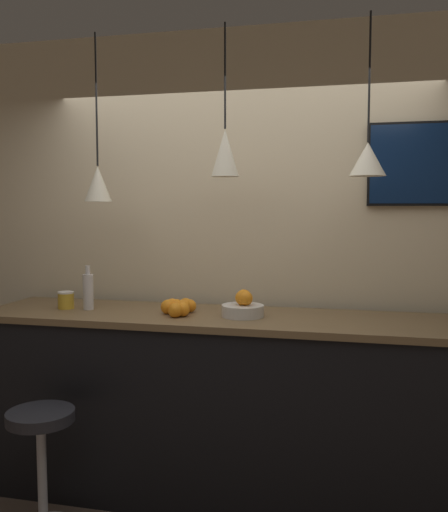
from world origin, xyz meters
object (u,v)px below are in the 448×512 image
Objects in this scene: spread_jar at (66,300)px; mounted_tv at (435,164)px; fruit_bowl at (243,306)px; bar_stool at (42,448)px; juice_bottle at (88,291)px.

spread_jar is 0.14× the size of mounted_tv.
fruit_bowl is 1.14m from spread_jar.
spread_jar is (-0.16, 0.59, 0.69)m from bar_stool.
bar_stool is at bearing -89.07° from juice_bottle.
spread_jar is at bearing -169.05° from mounted_tv.
mounted_tv is at bearing 26.30° from bar_stool.
juice_bottle is at bearing 90.93° from bar_stool.
bar_stool is 1.34m from fruit_bowl.
mounted_tv reaches higher than bar_stool.
spread_jar is (-0.15, 0.00, -0.06)m from juice_bottle.
fruit_bowl is 0.89× the size of juice_bottle.
juice_bottle is (-0.01, 0.59, 0.76)m from bar_stool.
mounted_tv is (2.06, 0.43, 0.78)m from juice_bottle.
fruit_bowl is at bearing -158.45° from mounted_tv.
mounted_tv reaches higher than fruit_bowl.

